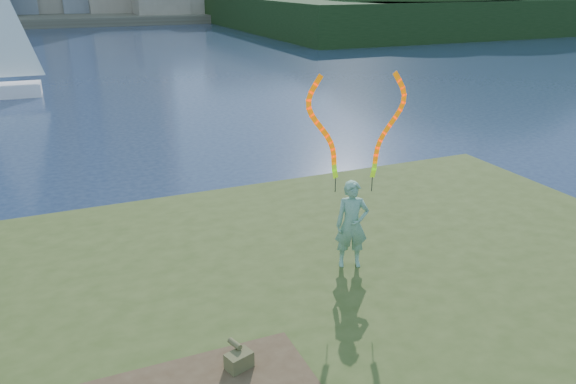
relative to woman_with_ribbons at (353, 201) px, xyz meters
name	(u,v)px	position (x,y,z in m)	size (l,w,h in m)	color
ground	(279,314)	(-1.55, 0.04, -2.19)	(320.00, 320.00, 0.00)	#1B2843
grassy_knoll	(333,369)	(-1.55, -2.25, -1.85)	(20.00, 18.00, 0.80)	#384819
far_shore	(60,15)	(-1.55, 95.04, -1.59)	(320.00, 40.00, 1.20)	#474334
wooded_hill	(493,22)	(58.02, 60.00, -2.04)	(78.00, 50.00, 63.00)	black
woman_with_ribbons	(353,201)	(0.00, 0.00, 0.00)	(2.00, 0.79, 4.16)	#216F49
canvas_bag	(239,360)	(-3.11, -2.21, -1.24)	(0.44, 0.50, 0.36)	#51552A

